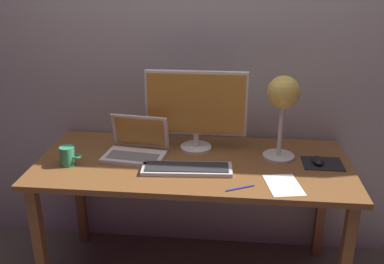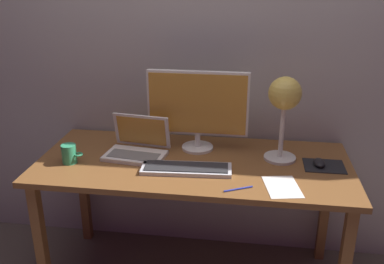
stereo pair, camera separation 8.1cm
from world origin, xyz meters
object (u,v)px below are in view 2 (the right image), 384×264
Objects in this scene: pen at (238,189)px; desk_lamp at (284,100)px; monitor at (197,107)px; keyboard_main at (186,169)px; mouse at (319,163)px; coffee_mug at (69,154)px; laptop at (138,144)px.

desk_lamp is at bearing 60.76° from pen.
monitor is 0.36m from keyboard_main.
desk_lamp is at bearing 162.93° from mouse.
keyboard_main is at bearing -0.85° from coffee_mug.
pen is (0.86, -0.16, -0.05)m from coffee_mug.
laptop is (-0.28, 0.16, 0.05)m from keyboard_main.
desk_lamp reaches higher than coffee_mug.
desk_lamp is 3.99× the size of coffee_mug.
monitor is at bearing 168.31° from mouse.
monitor is 5.60× the size of mouse.
coffee_mug is at bearing 179.15° from keyboard_main.
monitor is at bearing 119.44° from pen.
coffee_mug is 0.78× the size of pen.
keyboard_main is 0.67m from mouse.
keyboard_main is at bearing -156.18° from desk_lamp.
monitor is 4.91× the size of coffee_mug.
desk_lamp is (0.74, 0.04, 0.26)m from laptop.
coffee_mug reaches higher than mouse.
coffee_mug is at bearing -169.64° from desk_lamp.
coffee_mug reaches higher than keyboard_main.
keyboard_main reaches higher than pen.
laptop is at bearing 178.86° from mouse.
coffee_mug is at bearing -154.13° from laptop.
keyboard_main is at bearing -29.83° from laptop.
coffee_mug reaches higher than pen.
desk_lamp is 3.12× the size of pen.
monitor is 1.20× the size of keyboard_main.
monitor reaches higher than laptop.
laptop reaches higher than coffee_mug.
pen is at bearing -119.24° from desk_lamp.
mouse is at bearing -17.07° from desk_lamp.
pen is at bearing -10.75° from coffee_mug.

